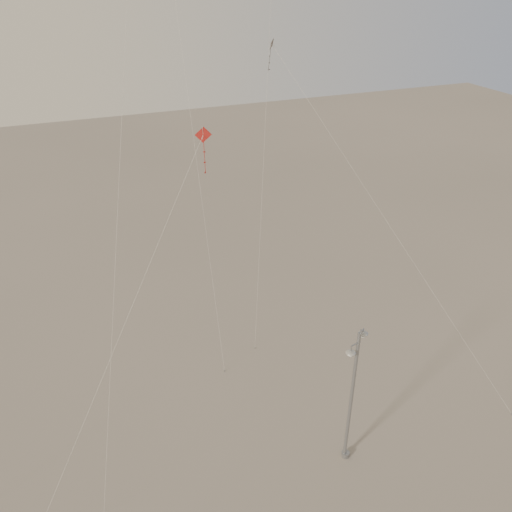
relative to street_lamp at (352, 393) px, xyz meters
name	(u,v)px	position (x,y,z in m)	size (l,w,h in m)	color
ground	(279,497)	(-4.53, -1.09, -4.50)	(160.00, 160.00, 0.00)	gray
street_lamp	(352,393)	(0.00, 0.00, 0.00)	(1.46, 1.02, 8.43)	#95979D
kite_3	(162,237)	(-8.58, 2.66, 9.32)	(10.89, 4.24, 18.16)	maroon
kite_4	(334,142)	(4.12, 10.59, 9.83)	(9.41, 16.11, 19.89)	#292322
kite_5	(175,1)	(-2.95, 19.32, 17.30)	(1.31, 13.43, 28.71)	#983219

